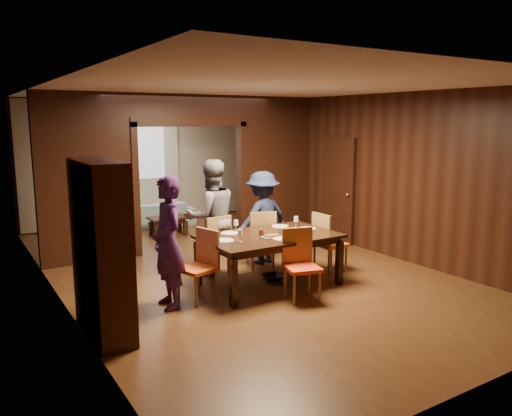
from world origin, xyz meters
TOP-DOWN VIEW (x-y plane):
  - floor at (0.00, 0.00)m, footprint 9.00×9.00m
  - ceiling at (0.00, 0.00)m, footprint 5.50×9.00m
  - room_walls at (0.00, 1.89)m, footprint 5.52×9.01m
  - person_purple at (-1.58, -1.11)m, footprint 0.45×0.65m
  - person_grey at (-0.43, -0.08)m, footprint 0.96×0.79m
  - person_navy at (0.57, -0.01)m, footprint 1.08×0.71m
  - sofa at (0.02, 3.85)m, footprint 1.96×0.87m
  - serving_bowl at (0.20, -0.91)m, footprint 0.34×0.34m
  - dining_table at (0.04, -1.04)m, footprint 1.98×1.23m
  - coffee_table at (-0.01, 2.79)m, footprint 0.80×0.50m
  - chair_left at (-1.18, -1.11)m, footprint 0.54×0.54m
  - chair_right at (1.24, -1.01)m, footprint 0.44×0.44m
  - chair_far_l at (-0.47, -0.17)m, footprint 0.48×0.48m
  - chair_far_r at (0.41, -0.20)m, footprint 0.55×0.55m
  - chair_near at (0.05, -1.83)m, footprint 0.54×0.54m
  - hutch at (-2.53, -1.50)m, footprint 0.40×1.20m
  - door_right at (2.70, 0.50)m, footprint 0.06×0.90m
  - window_far at (0.00, 4.44)m, footprint 1.20×0.03m
  - curtain_left at (-0.75, 4.40)m, footprint 0.35×0.06m
  - curtain_right at (0.75, 4.40)m, footprint 0.35×0.06m
  - plate_left at (-0.71, -1.03)m, footprint 0.27×0.27m
  - plate_far_l at (-0.42, -0.66)m, footprint 0.27×0.27m
  - plate_far_r at (0.50, -0.66)m, footprint 0.27×0.27m
  - plate_right at (0.77, -1.01)m, footprint 0.27×0.27m
  - plate_near at (0.04, -1.37)m, footprint 0.27×0.27m
  - platter_a at (-0.02, -1.19)m, footprint 0.30×0.20m
  - platter_b at (0.36, -1.27)m, footprint 0.30×0.20m
  - wineglass_left at (-0.55, -1.20)m, footprint 0.08×0.08m
  - wineglass_far at (-0.27, -0.59)m, footprint 0.08×0.08m
  - wineglass_right at (0.67, -0.85)m, footprint 0.08×0.08m
  - tumbler at (0.11, -1.34)m, footprint 0.07×0.07m
  - condiment_jar at (-0.12, -1.07)m, footprint 0.08×0.08m

SIDE VIEW (x-z plane):
  - floor at x=0.00m, z-range 0.00..0.00m
  - coffee_table at x=-0.01m, z-range 0.00..0.40m
  - sofa at x=0.02m, z-range 0.00..0.56m
  - dining_table at x=0.04m, z-range 0.00..0.76m
  - chair_left at x=-1.18m, z-range 0.00..0.97m
  - chair_right at x=1.24m, z-range 0.00..0.97m
  - chair_far_l at x=-0.47m, z-range 0.00..0.97m
  - chair_far_r at x=0.41m, z-range 0.00..0.97m
  - chair_near at x=0.05m, z-range 0.00..0.97m
  - plate_left at x=-0.71m, z-range 0.76..0.77m
  - plate_far_l at x=-0.42m, z-range 0.76..0.77m
  - plate_far_r at x=0.50m, z-range 0.76..0.77m
  - plate_right at x=0.77m, z-range 0.76..0.77m
  - plate_near at x=0.04m, z-range 0.76..0.77m
  - platter_a at x=-0.02m, z-range 0.76..0.80m
  - platter_b at x=0.36m, z-range 0.76..0.80m
  - person_navy at x=0.57m, z-range 0.00..1.58m
  - serving_bowl at x=0.20m, z-range 0.76..0.84m
  - condiment_jar at x=-0.12m, z-range 0.76..0.87m
  - tumbler at x=0.11m, z-range 0.76..0.90m
  - wineglass_left at x=-0.55m, z-range 0.76..0.94m
  - wineglass_far at x=-0.27m, z-range 0.76..0.94m
  - wineglass_right at x=0.67m, z-range 0.76..0.94m
  - person_purple at x=-1.58m, z-range 0.00..1.73m
  - person_grey at x=-0.43m, z-range 0.00..1.83m
  - hutch at x=-2.53m, z-range 0.00..2.00m
  - door_right at x=2.70m, z-range 0.00..2.10m
  - curtain_left at x=-0.75m, z-range 0.05..2.45m
  - curtain_right at x=0.75m, z-range 0.05..2.45m
  - room_walls at x=0.00m, z-range 0.06..2.96m
  - window_far at x=0.00m, z-range 1.05..2.35m
  - ceiling at x=0.00m, z-range 2.89..2.91m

